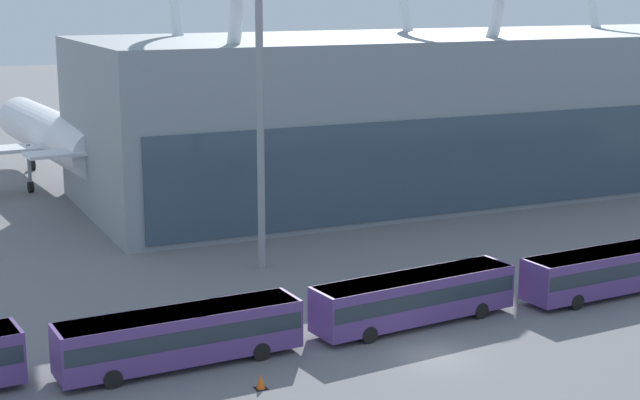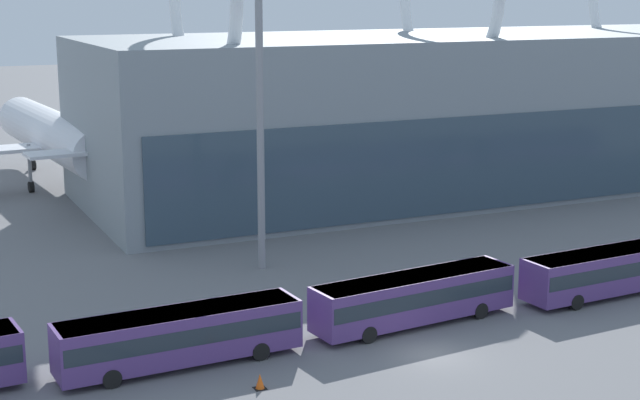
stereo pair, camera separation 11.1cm
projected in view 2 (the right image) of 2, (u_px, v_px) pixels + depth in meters
name	position (u px, v px, depth m)	size (l,w,h in m)	color
ground_plane	(433.00, 356.00, 53.87)	(440.00, 440.00, 0.00)	slate
airliner_at_gate_far	(57.00, 136.00, 97.76)	(36.92, 36.32, 14.52)	white
airliner_parked_remote	(497.00, 113.00, 118.01)	(35.78, 37.04, 13.88)	silver
shuttle_bus_1	(180.00, 334.00, 52.10)	(13.36, 3.37, 3.03)	#56387A
shuttle_bus_2	(414.00, 296.00, 58.54)	(13.46, 4.13, 3.03)	#56387A
shuttle_bus_3	(611.00, 268.00, 64.18)	(13.39, 3.59, 3.03)	#56387A
floodlight_mast	(259.00, 28.00, 67.12)	(2.29, 2.29, 26.94)	gray
lane_stripe_2	(454.00, 299.00, 63.57)	(7.32, 0.25, 0.01)	yellow
traffic_cone_1	(260.00, 381.00, 49.37)	(0.62, 0.62, 0.80)	black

